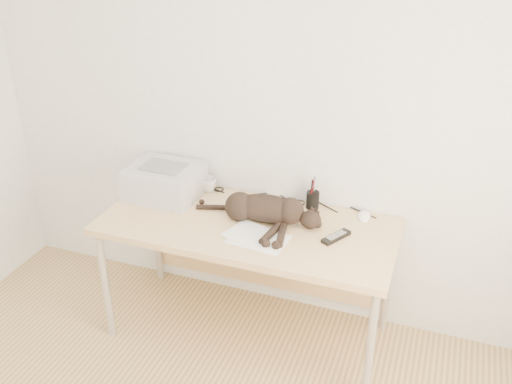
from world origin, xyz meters
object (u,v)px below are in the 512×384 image
at_px(pen_cup, 313,200).
at_px(desk, 253,237).
at_px(mouse, 364,214).
at_px(cat, 263,210).
at_px(mug, 209,185).
at_px(printer, 165,181).

bearing_deg(pen_cup, desk, -144.41).
bearing_deg(desk, mouse, 18.47).
relative_size(cat, mug, 8.11).
bearing_deg(pen_cup, mouse, -1.93).
height_order(cat, mouse, cat).
height_order(printer, cat, printer).
distance_m(desk, cat, 0.22).
bearing_deg(cat, pen_cup, 44.86).
relative_size(desk, mouse, 13.15).
bearing_deg(desk, mug, 151.03).
xyz_separation_m(cat, mouse, (0.51, 0.23, -0.05)).
distance_m(printer, pen_cup, 0.87).
distance_m(mug, mouse, 0.93).
distance_m(printer, cat, 0.65).
height_order(printer, mug, printer).
height_order(desk, cat, cat).
distance_m(desk, mouse, 0.63).
height_order(printer, mouse, printer).
relative_size(mug, mouse, 0.73).
bearing_deg(mug, mouse, 0.00).
relative_size(printer, cat, 0.57).
relative_size(printer, pen_cup, 2.19).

